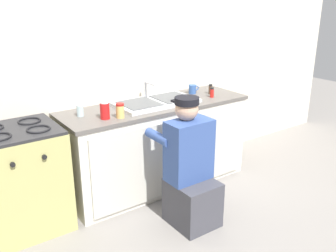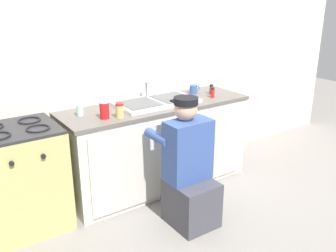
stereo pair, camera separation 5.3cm
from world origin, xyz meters
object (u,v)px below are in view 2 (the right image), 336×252
Objects in this scene: condiment_jar at (120,110)px; plumber_person at (189,173)px; coffee_mug at (194,89)px; spice_bottle_red at (213,93)px; stove_range at (22,178)px; spice_bottle_pepper at (211,89)px; water_glass at (80,110)px; soda_cup_red at (104,110)px; sink_double_basin at (156,102)px.

plumber_person is at bearing -57.46° from condiment_jar.
spice_bottle_red is at bearing -75.09° from coffee_mug.
coffee_mug is (1.87, 0.10, 0.47)m from stove_range.
spice_bottle_pepper is at bearing 8.10° from condiment_jar.
plumber_person reaches higher than condiment_jar.
spice_bottle_red is at bearing 38.47° from plumber_person.
water_glass is at bearing 177.06° from spice_bottle_pepper.
plumber_person reaches higher than water_glass.
spice_bottle_pepper is 0.19m from coffee_mug.
soda_cup_red is at bearing -52.99° from water_glass.
soda_cup_red is 1.21× the size of coffee_mug.
condiment_jar is at bearing -159.02° from sink_double_basin.
spice_bottle_pepper is 0.82× the size of condiment_jar.
coffee_mug is at bearing 139.21° from spice_bottle_pepper.
plumber_person is 7.26× the size of soda_cup_red.
plumber_person reaches higher than spice_bottle_red.
plumber_person is 10.52× the size of spice_bottle_red.
sink_double_basin is at bearing 20.98° from condiment_jar.
condiment_jar is (-0.50, -0.19, 0.05)m from sink_double_basin.
stove_range is at bearing 167.21° from condiment_jar.
water_glass is at bearing 127.86° from plumber_person.
water_glass is at bearing 176.13° from sink_double_basin.
sink_double_basin is 0.62m from spice_bottle_red.
sink_double_basin is at bearing -3.87° from water_glass.
stove_range is (-1.33, -0.00, -0.45)m from sink_double_basin.
water_glass is at bearing 127.01° from soda_cup_red.
water_glass is 0.95× the size of spice_bottle_red.
spice_bottle_pepper is 0.14m from spice_bottle_red.
sink_double_basin is 0.76m from water_glass.
plumber_person is 0.80m from condiment_jar.
stove_range is 7.12× the size of coffee_mug.
water_glass is at bearing 172.17° from spice_bottle_red.
plumber_person is 10.52× the size of spice_bottle_pepper.
plumber_person is at bearing -141.53° from spice_bottle_red.
soda_cup_red is (0.71, -0.14, 0.50)m from stove_range.
coffee_mug is (1.30, 0.05, -0.00)m from water_glass.
soda_cup_red is 1.19× the size of condiment_jar.
plumber_person reaches higher than sink_double_basin.
condiment_jar is (0.12, -0.05, -0.01)m from soda_cup_red.
condiment_jar is at bearing -12.79° from stove_range.
spice_bottle_red is at bearing -3.97° from stove_range.
condiment_jar reaches higher than spice_bottle_red.
water_glass is (-0.76, 0.05, 0.03)m from sink_double_basin.
coffee_mug is (1.04, 0.29, -0.02)m from condiment_jar.
soda_cup_red is at bearing -168.19° from coffee_mug.
spice_bottle_red reaches higher than coffee_mug.
coffee_mug is 0.25m from spice_bottle_red.
sink_double_basin reaches higher than coffee_mug.
stove_range is 8.54× the size of spice_bottle_pepper.
spice_bottle_pepper reaches higher than water_glass.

